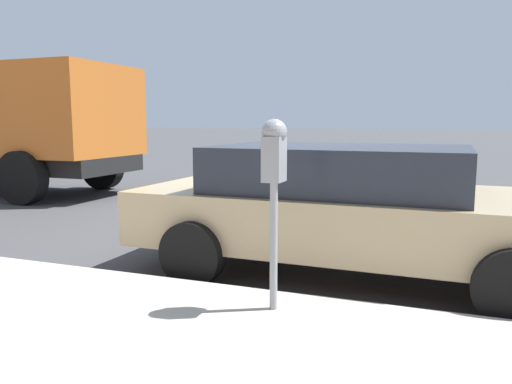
# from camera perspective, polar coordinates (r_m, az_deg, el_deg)

# --- Properties ---
(ground_plane) EXTENTS (220.00, 220.00, 0.00)m
(ground_plane) POSITION_cam_1_polar(r_m,az_deg,el_deg) (6.51, 6.70, -6.12)
(ground_plane) COLOR #424244
(parking_meter) EXTENTS (0.21, 0.19, 1.47)m
(parking_meter) POSITION_cam_1_polar(r_m,az_deg,el_deg) (3.74, 2.08, 3.01)
(parking_meter) COLOR gray
(parking_meter) RESTS_ON sidewalk
(car_tan) EXTENTS (2.22, 4.55, 1.34)m
(car_tan) POSITION_cam_1_polar(r_m,az_deg,el_deg) (5.27, 10.88, -1.51)
(car_tan) COLOR tan
(car_tan) RESTS_ON ground_plane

